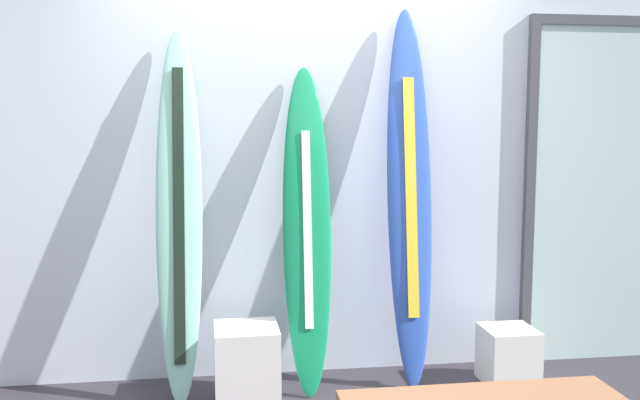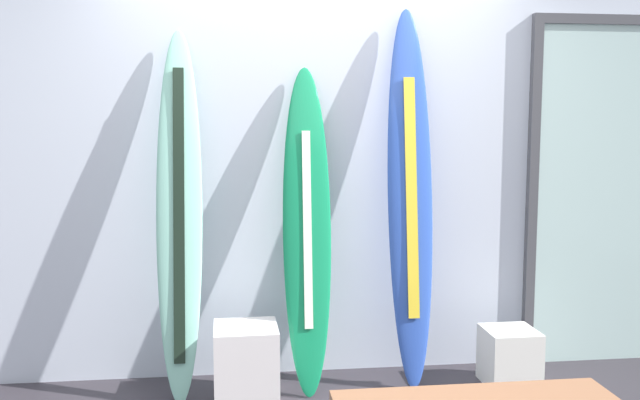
% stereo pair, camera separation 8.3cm
% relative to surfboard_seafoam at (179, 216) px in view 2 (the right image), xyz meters
% --- Properties ---
extents(wall_back, '(7.20, 0.20, 2.80)m').
position_rel_surfboard_seafoam_xyz_m(wall_back, '(0.78, 0.35, 0.37)').
color(wall_back, silver).
rests_on(wall_back, ground).
extents(surfboard_seafoam, '(0.26, 0.44, 2.08)m').
position_rel_surfboard_seafoam_xyz_m(surfboard_seafoam, '(0.00, 0.00, 0.00)').
color(surfboard_seafoam, '#89CEB9').
rests_on(surfboard_seafoam, ground).
extents(surfboard_emerald, '(0.29, 0.45, 1.88)m').
position_rel_surfboard_seafoam_xyz_m(surfboard_emerald, '(0.72, 0.02, -0.09)').
color(surfboard_emerald, '#12814F').
rests_on(surfboard_emerald, ground).
extents(surfboard_cobalt, '(0.27, 0.39, 2.22)m').
position_rel_surfboard_seafoam_xyz_m(surfboard_cobalt, '(1.33, 0.03, 0.08)').
color(surfboard_cobalt, '#2D51B6').
rests_on(surfboard_cobalt, ground).
extents(display_block_left, '(0.30, 0.30, 0.33)m').
position_rel_surfboard_seafoam_xyz_m(display_block_left, '(1.91, -0.11, -0.86)').
color(display_block_left, white).
rests_on(display_block_left, ground).
extents(display_block_center, '(0.36, 0.36, 0.42)m').
position_rel_surfboard_seafoam_xyz_m(display_block_center, '(0.36, -0.14, -0.82)').
color(display_block_center, silver).
rests_on(display_block_center, ground).
extents(glass_door, '(1.19, 0.06, 2.21)m').
position_rel_surfboard_seafoam_xyz_m(glass_door, '(2.74, 0.23, 0.11)').
color(glass_door, silver).
rests_on(glass_door, ground).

